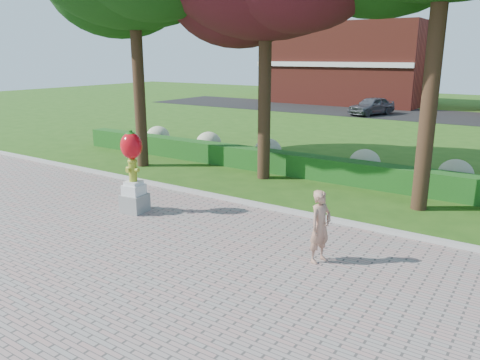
# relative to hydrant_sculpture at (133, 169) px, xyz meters

# --- Properties ---
(ground) EXTENTS (100.00, 100.00, 0.00)m
(ground) POSITION_rel_hydrant_sculpture_xyz_m (3.00, -0.71, -1.25)
(ground) COLOR #254F13
(ground) RESTS_ON ground
(walkway) EXTENTS (40.00, 14.00, 0.04)m
(walkway) POSITION_rel_hydrant_sculpture_xyz_m (3.00, -4.71, -1.23)
(walkway) COLOR gray
(walkway) RESTS_ON ground
(curb) EXTENTS (40.00, 0.18, 0.15)m
(curb) POSITION_rel_hydrant_sculpture_xyz_m (3.00, 2.29, -1.18)
(curb) COLOR #ADADA5
(curb) RESTS_ON ground
(lawn_hedge) EXTENTS (24.00, 0.70, 0.80)m
(lawn_hedge) POSITION_rel_hydrant_sculpture_xyz_m (3.00, 6.29, -0.85)
(lawn_hedge) COLOR #174915
(lawn_hedge) RESTS_ON ground
(hydrangea_row) EXTENTS (20.10, 1.10, 0.99)m
(hydrangea_row) POSITION_rel_hydrant_sculpture_xyz_m (3.57, 7.29, -0.70)
(hydrangea_row) COLOR #B2B58A
(hydrangea_row) RESTS_ON ground
(street) EXTENTS (50.00, 8.00, 0.02)m
(street) POSITION_rel_hydrant_sculpture_xyz_m (3.00, 27.29, -1.24)
(street) COLOR black
(street) RESTS_ON ground
(building_left) EXTENTS (14.00, 8.00, 7.00)m
(building_left) POSITION_rel_hydrant_sculpture_xyz_m (-7.00, 33.29, 2.25)
(building_left) COLOR maroon
(building_left) RESTS_ON ground
(hydrant_sculpture) EXTENTS (0.69, 0.69, 2.29)m
(hydrant_sculpture) POSITION_rel_hydrant_sculpture_xyz_m (0.00, 0.00, 0.00)
(hydrant_sculpture) COLOR gray
(hydrant_sculpture) RESTS_ON walkway
(woman) EXTENTS (0.51, 0.65, 1.56)m
(woman) POSITION_rel_hydrant_sculpture_xyz_m (5.64, -0.14, -0.43)
(woman) COLOR tan
(woman) RESTS_ON walkway
(parked_car) EXTENTS (2.80, 4.17, 1.32)m
(parked_car) POSITION_rel_hydrant_sculpture_xyz_m (-1.77, 25.21, -0.57)
(parked_car) COLOR #46484F
(parked_car) RESTS_ON street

